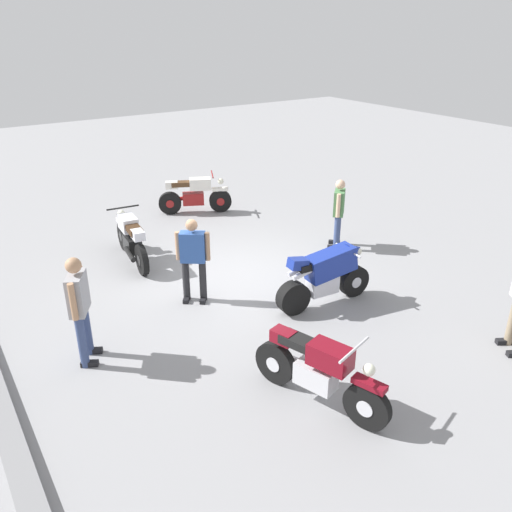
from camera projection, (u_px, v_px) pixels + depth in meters
The scene contains 8 objects.
ground_plane at pixel (231, 278), 10.52m from camera, with size 40.00×40.00×0.00m, color gray.
motorcycle_cream_vintage at pixel (195, 195), 13.94m from camera, with size 1.05×1.83×1.07m.
motorcycle_maroon_cruiser at pixel (319, 371), 6.90m from camera, with size 2.03×0.84×1.09m.
motorcycle_blue_sportbike at pixel (326, 275), 9.35m from camera, with size 0.70×1.96×1.14m.
motorcycle_silver_cruiser at pixel (131, 239), 11.07m from camera, with size 2.09×0.70×1.09m.
person_in_gray_shirt at pixel (79, 303), 7.60m from camera, with size 0.62×0.48×1.72m.
person_in_green_shirt at pixel (339, 210), 11.64m from camera, with size 0.53×0.54×1.59m.
person_in_blue_shirt at pixel (193, 256), 9.35m from camera, with size 0.50×0.56×1.59m.
Camera 1 is at (-8.10, 4.80, 4.75)m, focal length 36.56 mm.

